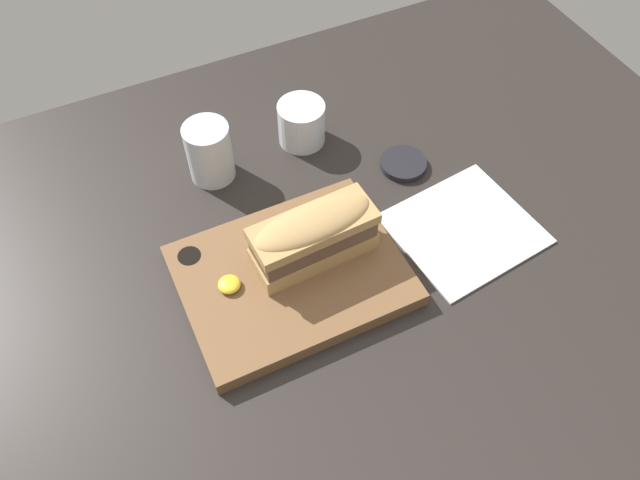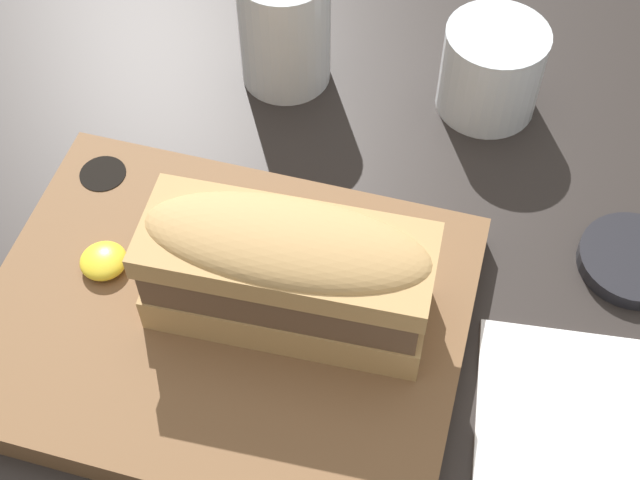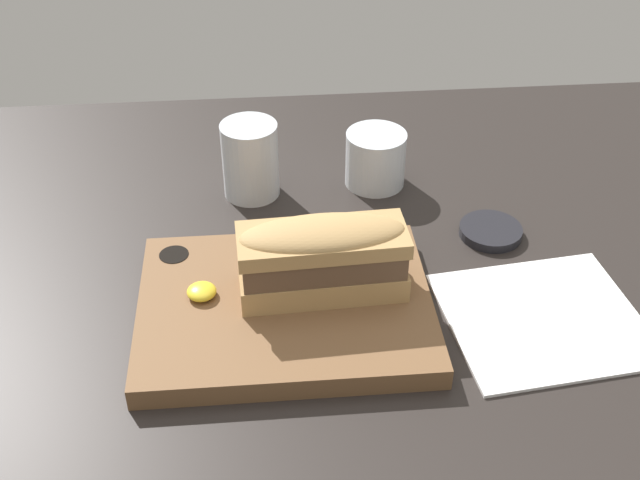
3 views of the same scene
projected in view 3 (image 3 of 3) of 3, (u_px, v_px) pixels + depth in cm
name	position (u px, v px, depth cm)	size (l,w,h in cm)	color
dining_table	(376.00, 351.00, 86.10)	(140.37, 117.13, 2.00)	#282321
serving_board	(284.00, 307.00, 88.25)	(32.00, 24.65, 2.66)	brown
sandwich	(322.00, 255.00, 85.81)	(18.43, 7.84, 8.89)	tan
mustard_dollop	(202.00, 291.00, 87.38)	(3.25, 3.25, 1.30)	yellow
water_glass	(251.00, 164.00, 106.13)	(7.51, 7.51, 10.31)	silver
wine_glass	(375.00, 160.00, 108.63)	(8.18, 8.18, 7.58)	silver
napkin	(543.00, 318.00, 88.38)	(23.15, 21.42, 0.40)	white
condiment_dish	(491.00, 231.00, 100.71)	(7.86, 7.86, 1.18)	black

